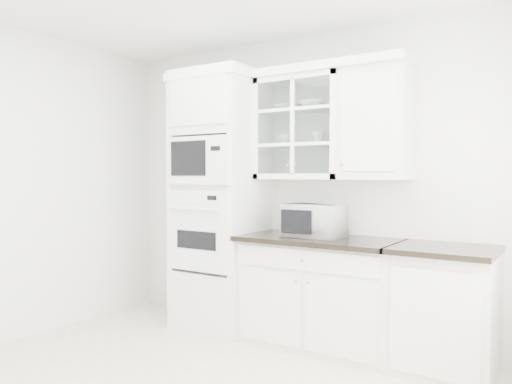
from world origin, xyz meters
The scene contains 12 objects.
room_shell centered at (0.00, 0.43, 1.78)m, with size 4.00×3.50×2.70m.
oven_column centered at (-0.75, 1.42, 1.20)m, with size 0.76×0.68×2.40m.
base_cabinet_run centered at (0.28, 1.45, 0.46)m, with size 1.32×0.67×0.92m.
extra_base_cabinet centered at (1.28, 1.45, 0.46)m, with size 0.72×0.67×0.92m.
upper_cabinet_glass centered at (0.03, 1.58, 1.85)m, with size 0.80×0.33×0.90m.
upper_cabinet_solid centered at (0.71, 1.58, 1.85)m, with size 0.55×0.33×0.90m, color white.
crown_molding centered at (-0.07, 1.56, 2.33)m, with size 2.14×0.38×0.07m, color white.
countertop_microwave centered at (0.24, 1.44, 1.06)m, with size 0.48×0.40×0.28m, color white.
bowl_a centered at (-0.12, 1.60, 2.04)m, with size 0.24×0.24×0.06m, color white.
bowl_b centered at (0.15, 1.57, 2.04)m, with size 0.22×0.22×0.07m, color white.
cup_a centered at (-0.13, 1.57, 1.76)m, with size 0.12×0.12×0.09m, color white.
cup_b centered at (0.19, 1.58, 1.76)m, with size 0.11×0.11×0.10m, color white.
Camera 1 is at (2.11, -2.31, 1.44)m, focal length 35.00 mm.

